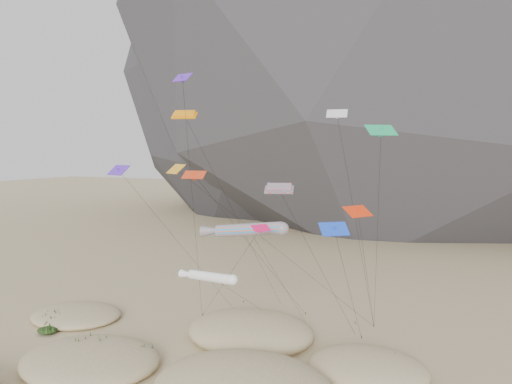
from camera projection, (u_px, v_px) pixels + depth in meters
dune_grass at (189, 378)px, 41.54m from camera, size 44.11×27.76×1.51m
kite_stakes at (291, 317)px, 58.64m from camera, size 19.55×6.78×0.30m
rainbow_tube_kite at (246, 230)px, 48.57m from camera, size 9.22×9.81×13.04m
white_tube_kite at (209, 277)px, 42.26m from camera, size 6.59×17.96×9.73m
orange_parafoil at (186, 118)px, 50.72m from camera, size 6.21×15.78×23.84m
multi_parafoil at (280, 191)px, 42.02m from camera, size 5.11×13.87×17.02m
delta_kites at (259, 175)px, 44.32m from camera, size 26.19×21.92×26.69m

